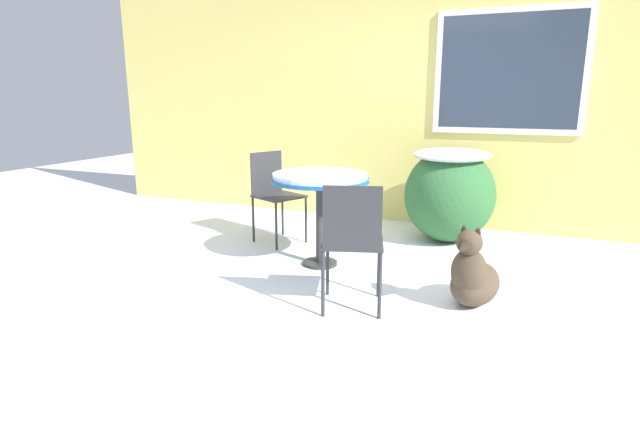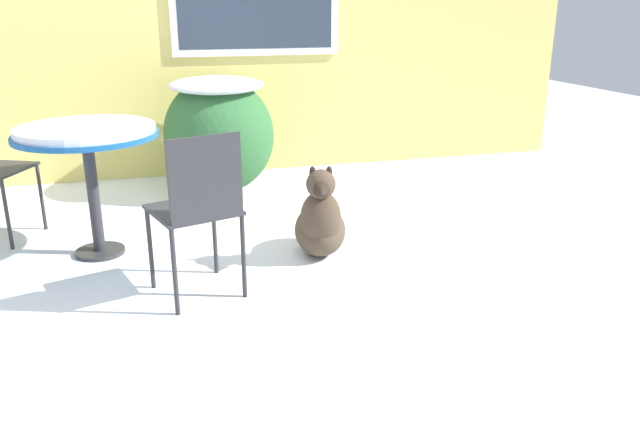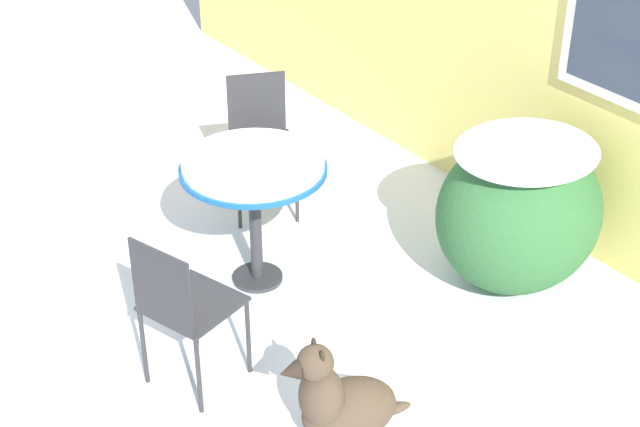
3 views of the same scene
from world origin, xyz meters
name	(u,v)px [view 1 (image 1 of 3)]	position (x,y,z in m)	size (l,w,h in m)	color
ground_plane	(341,286)	(0.00, 0.00, 0.00)	(16.00, 16.00, 0.00)	white
house_wall	(417,73)	(0.05, 2.20, 1.67)	(8.00, 0.10, 3.33)	#E5D16B
shrub_left	(450,192)	(0.56, 1.59, 0.50)	(0.88, 0.99, 0.93)	#2D6033
patio_table	(320,184)	(-0.34, 0.39, 0.71)	(0.83, 0.83, 0.80)	#2D2D30
patio_chair_near_table	(275,191)	(-1.04, 0.89, 0.51)	(0.54, 0.54, 0.89)	#2D2D30
patio_chair_far_side	(352,239)	(0.22, -0.39, 0.51)	(0.51, 0.51, 0.89)	#2D2D30
dog	(473,277)	(0.97, 0.00, 0.21)	(0.42, 0.68, 0.60)	#4C3D2D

